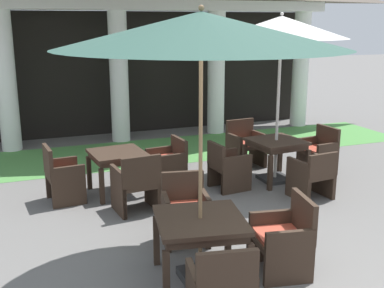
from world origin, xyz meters
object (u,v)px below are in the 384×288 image
patio_chair_mid_right_east (319,152)px  patio_table_mid_left (117,158)px  patio_chair_mid_left_west (62,176)px  patio_chair_mid_right_west (228,167)px  patio_chair_near_foreground_north (185,211)px  patio_table_mid_right (276,146)px  patio_table_near_foreground (200,226)px  patio_chair_mid_left_east (168,163)px  patio_umbrella_near_foreground (201,32)px  patio_chair_near_foreground_east (284,239)px  patio_chair_mid_left_south (137,184)px  patio_chair_mid_right_north (245,145)px  patio_umbrella_mid_right (281,29)px  patio_chair_mid_right_south (312,175)px

patio_chair_mid_right_east → patio_table_mid_left: bearing=80.0°
patio_chair_mid_left_west → patio_chair_mid_right_west: patio_chair_mid_left_west is taller
patio_chair_near_foreground_north → patio_table_mid_right: patio_chair_near_foreground_north is taller
patio_table_near_foreground → patio_chair_mid_left_east: bearing=78.3°
patio_chair_mid_left_west → patio_table_mid_right: (3.68, -0.28, 0.23)m
patio_umbrella_near_foreground → patio_chair_near_foreground_east: bearing=-10.1°
patio_table_near_foreground → patio_chair_mid_left_south: (-0.16, 2.18, -0.20)m
patio_table_mid_right → patio_chair_mid_left_south: bearing=-168.8°
patio_table_mid_left → patio_table_mid_right: patio_table_mid_right is taller
patio_table_near_foreground → patio_chair_mid_right_west: bearing=59.5°
patio_table_mid_right → patio_chair_mid_right_north: 1.02m
patio_chair_mid_left_east → patio_umbrella_mid_right: size_ratio=0.28×
patio_umbrella_mid_right → patio_chair_mid_right_north: bearing=95.9°
patio_chair_mid_right_west → patio_chair_mid_right_east: (1.98, 0.20, 0.02)m
patio_umbrella_near_foreground → patio_chair_mid_left_east: (0.66, 3.17, -2.29)m
patio_umbrella_mid_right → patio_chair_mid_right_south: size_ratio=3.67×
patio_umbrella_near_foreground → patio_table_mid_right: bearing=47.0°
patio_chair_mid_left_south → patio_umbrella_mid_right: size_ratio=0.31×
patio_chair_mid_right_north → patio_chair_near_foreground_east: bearing=63.3°
patio_chair_near_foreground_east → patio_chair_mid_left_east: size_ratio=1.09×
patio_chair_mid_left_west → patio_chair_mid_right_north: size_ratio=1.02×
patio_table_mid_left → patio_umbrella_mid_right: 3.48m
patio_chair_mid_right_south → patio_chair_mid_right_east: bearing=44.8°
patio_table_mid_right → patio_chair_mid_right_west: (-0.99, -0.10, -0.26)m
patio_chair_mid_left_east → patio_chair_mid_right_north: (1.77, 0.54, 0.03)m
patio_chair_mid_right_south → patio_umbrella_near_foreground: bearing=-152.6°
patio_chair_mid_right_west → patio_chair_mid_left_south: bearing=-81.6°
patio_chair_mid_right_east → patio_chair_mid_right_north: size_ratio=0.97×
patio_chair_mid_right_west → patio_chair_near_foreground_east: bearing=-17.8°
patio_umbrella_near_foreground → patio_chair_mid_right_south: patio_umbrella_near_foreground is taller
patio_chair_mid_right_east → patio_chair_mid_right_north: patio_chair_mid_right_north is taller
patio_table_near_foreground → patio_chair_mid_right_north: bearing=56.8°
patio_umbrella_near_foreground → patio_umbrella_mid_right: patio_umbrella_near_foreground is taller
patio_chair_near_foreground_east → patio_table_mid_right: (1.58, 2.88, 0.24)m
patio_table_mid_left → patio_umbrella_mid_right: size_ratio=0.32×
patio_chair_near_foreground_north → patio_table_mid_left: bearing=-69.0°
patio_table_mid_left → patio_chair_mid_right_east: patio_chair_mid_right_east is taller
patio_chair_mid_left_south → patio_chair_mid_left_east: bearing=45.2°
patio_chair_near_foreground_north → patio_chair_mid_left_east: size_ratio=1.10×
patio_umbrella_near_foreground → patio_chair_mid_left_west: patio_umbrella_near_foreground is taller
patio_chair_mid_left_west → patio_table_mid_right: 3.70m
patio_umbrella_near_foreground → patio_chair_mid_right_north: bearing=56.8°
patio_chair_mid_right_west → patio_chair_mid_right_north: bearing=135.1°
patio_umbrella_mid_right → patio_chair_mid_right_west: size_ratio=3.57×
patio_umbrella_near_foreground → patio_chair_near_foreground_east: 2.48m
patio_chair_near_foreground_east → patio_chair_mid_right_west: size_ratio=1.09×
patio_table_near_foreground → patio_chair_mid_right_east: 4.52m
patio_chair_mid_right_east → patio_chair_mid_right_south: bearing=134.8°
patio_chair_mid_right_west → patio_chair_mid_left_east: bearing=-128.2°
patio_table_mid_left → patio_chair_mid_right_north: patio_chair_mid_right_north is taller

